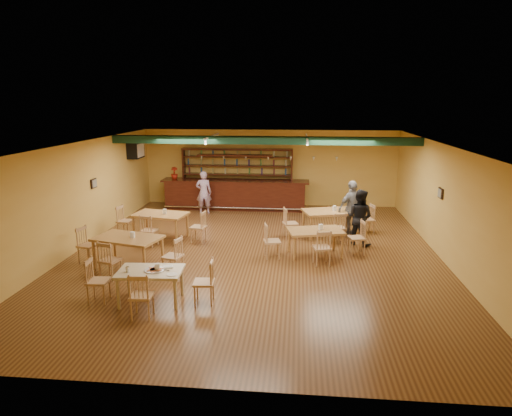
# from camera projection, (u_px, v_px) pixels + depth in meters

# --- Properties ---
(floor) EXTENTS (12.00, 12.00, 0.00)m
(floor) POSITION_uv_depth(u_px,v_px,m) (255.00, 253.00, 12.37)
(floor) COLOR #523017
(floor) RESTS_ON ground
(ceiling_beam) EXTENTS (10.00, 0.30, 0.25)m
(ceiling_beam) POSITION_uv_depth(u_px,v_px,m) (263.00, 140.00, 14.40)
(ceiling_beam) COLOR #113320
(ceiling_beam) RESTS_ON ceiling
(track_rail_left) EXTENTS (0.05, 2.50, 0.05)m
(track_rail_left) POSITION_uv_depth(u_px,v_px,m) (212.00, 136.00, 15.13)
(track_rail_left) COLOR white
(track_rail_left) RESTS_ON ceiling
(track_rail_right) EXTENTS (0.05, 2.50, 0.05)m
(track_rail_right) POSITION_uv_depth(u_px,v_px,m) (307.00, 137.00, 14.84)
(track_rail_right) COLOR white
(track_rail_right) RESTS_ON ceiling
(ac_unit) EXTENTS (0.34, 0.70, 0.48)m
(ac_unit) POSITION_uv_depth(u_px,v_px,m) (136.00, 150.00, 16.33)
(ac_unit) COLOR white
(ac_unit) RESTS_ON wall_left
(picture_left) EXTENTS (0.04, 0.34, 0.28)m
(picture_left) POSITION_uv_depth(u_px,v_px,m) (94.00, 183.00, 13.40)
(picture_left) COLOR black
(picture_left) RESTS_ON wall_left
(picture_right) EXTENTS (0.04, 0.34, 0.28)m
(picture_right) POSITION_uv_depth(u_px,v_px,m) (441.00, 193.00, 12.00)
(picture_right) COLOR black
(picture_right) RESTS_ON wall_right
(bar_counter) EXTENTS (5.67, 0.85, 1.13)m
(bar_counter) POSITION_uv_depth(u_px,v_px,m) (235.00, 194.00, 17.34)
(bar_counter) COLOR #35110A
(bar_counter) RESTS_ON ground
(back_bar_hutch) EXTENTS (4.39, 0.40, 2.28)m
(back_bar_hutch) POSITION_uv_depth(u_px,v_px,m) (237.00, 177.00, 17.81)
(back_bar_hutch) COLOR #35110A
(back_bar_hutch) RESTS_ON ground
(poinsettia) EXTENTS (0.34, 0.34, 0.48)m
(poinsettia) POSITION_uv_depth(u_px,v_px,m) (174.00, 173.00, 17.37)
(poinsettia) COLOR #AB200F
(poinsettia) RESTS_ON bar_counter
(dining_table_a) EXTENTS (1.71, 1.21, 0.78)m
(dining_table_a) POSITION_uv_depth(u_px,v_px,m) (161.00, 226.00, 13.64)
(dining_table_a) COLOR #A27539
(dining_table_a) RESTS_ON ground
(dining_table_b) EXTENTS (1.81, 1.37, 0.80)m
(dining_table_b) POSITION_uv_depth(u_px,v_px,m) (329.00, 223.00, 13.92)
(dining_table_b) COLOR #A27539
(dining_table_b) RESTS_ON ground
(dining_table_c) EXTENTS (1.81, 1.34, 0.81)m
(dining_table_c) POSITION_uv_depth(u_px,v_px,m) (129.00, 252.00, 11.23)
(dining_table_c) COLOR #A27539
(dining_table_c) RESTS_ON ground
(dining_table_d) EXTENTS (1.61, 1.17, 0.73)m
(dining_table_d) POSITION_uv_depth(u_px,v_px,m) (315.00, 243.00, 12.13)
(dining_table_d) COLOR #A27539
(dining_table_d) RESTS_ON ground
(near_table) EXTENTS (1.37, 0.93, 0.71)m
(near_table) POSITION_uv_depth(u_px,v_px,m) (151.00, 286.00, 9.32)
(near_table) COLOR tan
(near_table) RESTS_ON ground
(pizza_tray) EXTENTS (0.48, 0.48, 0.01)m
(pizza_tray) POSITION_uv_depth(u_px,v_px,m) (155.00, 270.00, 9.23)
(pizza_tray) COLOR silver
(pizza_tray) RESTS_ON near_table
(parmesan_shaker) EXTENTS (0.08, 0.08, 0.11)m
(parmesan_shaker) POSITION_uv_depth(u_px,v_px,m) (127.00, 270.00, 9.13)
(parmesan_shaker) COLOR #EAE5C6
(parmesan_shaker) RESTS_ON near_table
(napkin_stack) EXTENTS (0.23, 0.20, 0.03)m
(napkin_stack) POSITION_uv_depth(u_px,v_px,m) (168.00, 267.00, 9.39)
(napkin_stack) COLOR white
(napkin_stack) RESTS_ON near_table
(pizza_server) EXTENTS (0.33, 0.19, 0.00)m
(pizza_server) POSITION_uv_depth(u_px,v_px,m) (162.00, 269.00, 9.26)
(pizza_server) COLOR silver
(pizza_server) RESTS_ON pizza_tray
(side_plate) EXTENTS (0.23, 0.23, 0.01)m
(side_plate) POSITION_uv_depth(u_px,v_px,m) (172.00, 274.00, 9.01)
(side_plate) COLOR white
(side_plate) RESTS_ON near_table
(patron_bar) EXTENTS (0.62, 0.45, 1.59)m
(patron_bar) POSITION_uv_depth(u_px,v_px,m) (204.00, 192.00, 16.58)
(patron_bar) COLOR #8449A0
(patron_bar) RESTS_ON ground
(patron_right_a) EXTENTS (1.01, 0.95, 1.64)m
(patron_right_a) POSITION_uv_depth(u_px,v_px,m) (359.00, 217.00, 12.98)
(patron_right_a) COLOR black
(patron_right_a) RESTS_ON ground
(patron_right_b) EXTENTS (1.09, 0.89, 1.74)m
(patron_right_b) POSITION_uv_depth(u_px,v_px,m) (352.00, 208.00, 13.84)
(patron_right_b) COLOR gray
(patron_right_b) RESTS_ON ground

